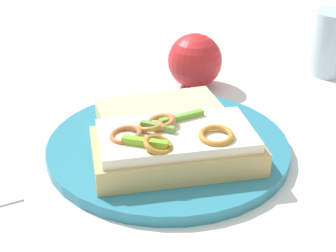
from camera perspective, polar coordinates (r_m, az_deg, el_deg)
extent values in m
plane|color=silver|center=(0.60, 0.00, -2.78)|extent=(2.00, 2.00, 0.00)
cylinder|color=teal|center=(0.59, 0.00, -2.25)|extent=(0.28, 0.28, 0.01)
cube|color=tan|center=(0.55, 0.91, -2.81)|extent=(0.17, 0.20, 0.03)
cube|color=silver|center=(0.54, 0.92, -1.11)|extent=(0.16, 0.18, 0.01)
torus|color=#C58330|center=(0.52, 5.30, -1.10)|extent=(0.04, 0.04, 0.01)
torus|color=#B18036|center=(0.54, -2.00, 0.00)|extent=(0.03, 0.03, 0.01)
torus|color=#BB703C|center=(0.54, -0.82, 0.42)|extent=(0.05, 0.05, 0.02)
torus|color=#C46738|center=(0.52, -4.74, -0.96)|extent=(0.04, 0.04, 0.01)
torus|color=#BA7829|center=(0.50, -1.09, -2.14)|extent=(0.04, 0.04, 0.02)
cube|color=#70B03F|center=(0.56, 1.76, 1.10)|extent=(0.02, 0.05, 0.01)
cube|color=#82B62E|center=(0.51, -2.58, -1.84)|extent=(0.04, 0.03, 0.01)
cube|color=#6DA449|center=(0.54, -1.16, -0.09)|extent=(0.04, 0.02, 0.01)
cube|color=beige|center=(0.62, -0.79, 1.19)|extent=(0.14, 0.17, 0.02)
sphere|color=red|center=(0.75, 3.02, 7.28)|extent=(0.09, 0.09, 0.08)
cylinder|color=silver|center=(0.83, 17.87, 8.75)|extent=(0.06, 0.06, 0.10)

